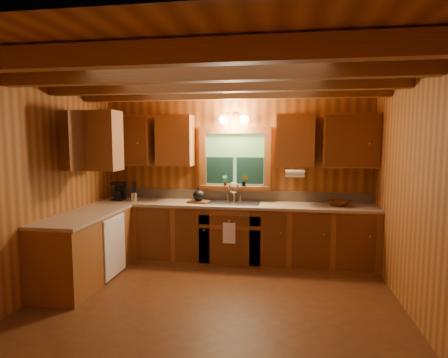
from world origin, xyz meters
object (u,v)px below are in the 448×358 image
Objects in this scene: sink at (232,206)px; cutting_board at (198,202)px; coffee_maker at (119,191)px; wicker_basket at (339,203)px.

sink is 2.68× the size of cutting_board.
coffee_maker is 0.95× the size of cutting_board.
cutting_board is 2.07m from wicker_basket.
sink is at bearing 14.18° from cutting_board.
cutting_board is at bearing -4.16° from coffee_maker.
wicker_basket is at bearing 0.09° from sink.
coffee_maker is 1.31m from cutting_board.
sink is 2.81× the size of coffee_maker.
sink reaches higher than coffee_maker.
wicker_basket is (2.07, 0.05, 0.03)m from cutting_board.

